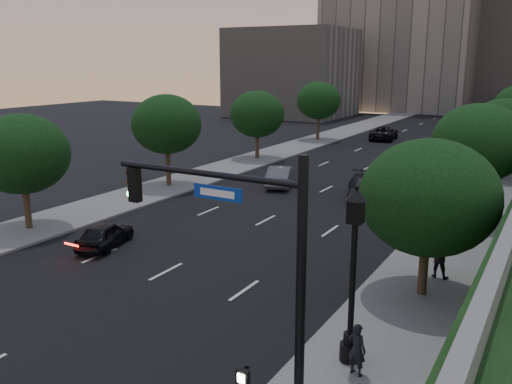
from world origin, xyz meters
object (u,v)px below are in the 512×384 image
Objects in this scene: sedan_near_right at (364,188)px; pedestrian_b at (439,256)px; street_lamp at (352,284)px; sedan_far_left at (384,133)px; sedan_mid_left at (281,176)px; sedan_far_right at (463,148)px; pedestrian_a at (357,349)px; traffic_signal_mast at (260,285)px; pedestrian_c at (450,232)px; sedan_near_left at (105,234)px.

pedestrian_b is at bearing -76.69° from sedan_near_right.
sedan_far_left is (-13.48, 47.59, -1.85)m from street_lamp.
sedan_mid_left is at bearing 155.16° from sedan_near_right.
pedestrian_a is at bearing -84.70° from sedan_far_right.
traffic_signal_mast is 26.76m from sedan_mid_left.
sedan_far_left reaches higher than sedan_far_right.
sedan_near_right is 3.49× the size of pedestrian_c.
sedan_far_right is at bearing 64.39° from sedan_near_right.
pedestrian_b is at bearing 119.88° from sedan_mid_left.
street_lamp is 1.49× the size of sedan_near_left.
sedan_far_right is at bearing 93.22° from traffic_signal_mast.
sedan_mid_left is at bearing 122.29° from street_lamp.
street_lamp is 3.04× the size of pedestrian_b.
pedestrian_a is at bearing -90.21° from sedan_near_right.
sedan_far_left is 3.04× the size of pedestrian_b.
street_lamp reaches higher than pedestrian_b.
traffic_signal_mast is at bearing -87.07° from sedan_far_right.
sedan_near_right is at bearing -57.08° from pedestrian_a.
street_lamp reaches higher than sedan_far_left.
pedestrian_a reaches higher than pedestrian_c.
traffic_signal_mast is 1.25× the size of street_lamp.
pedestrian_b is 4.13m from pedestrian_c.
pedestrian_a reaches higher than sedan_far_right.
sedan_near_left is 0.81× the size of sedan_mid_left.
sedan_far_left is (-12.36, 51.10, -2.89)m from traffic_signal_mast.
pedestrian_a is 0.86× the size of pedestrian_b.
pedestrian_c is (4.21, -28.70, 0.20)m from sedan_far_right.
traffic_signal_mast is at bearing -96.00° from sedan_near_right.
sedan_far_left is at bearing 103.59° from traffic_signal_mast.
traffic_signal_mast is at bearing 134.05° from sedan_near_left.
pedestrian_b reaches higher than sedan_near_left.
sedan_far_right is at bearing -69.79° from pedestrian_a.
sedan_far_right is 29.01m from pedestrian_c.
sedan_near_right is at bearing -56.52° from pedestrian_b.
pedestrian_c reaches higher than sedan_far_right.
sedan_near_left is at bearing -3.27° from pedestrian_a.
sedan_mid_left is 6.64m from sedan_near_right.
sedan_far_left reaches higher than sedan_near_left.
sedan_near_left is 43.47m from sedan_far_left.
pedestrian_c is (14.85, 8.03, 0.28)m from sedan_near_left.
sedan_near_left is 0.89× the size of sedan_far_right.
traffic_signal_mast reaches higher than pedestrian_c.
sedan_mid_left is 18.50m from pedestrian_b.
traffic_signal_mast reaches higher than sedan_mid_left.
traffic_signal_mast is 1.30× the size of sedan_near_right.
traffic_signal_mast is 4.27m from pedestrian_a.
sedan_near_left is 2.04× the size of pedestrian_b.
pedestrian_a is 1.03× the size of pedestrian_c.
pedestrian_c is at bearing 104.94° from sedan_far_left.
sedan_far_right is at bearing 138.93° from sedan_far_left.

